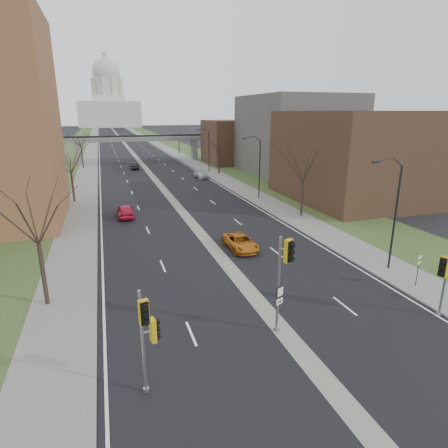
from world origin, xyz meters
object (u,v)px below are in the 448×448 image
signal_pole_median (284,268)px  car_right_mid (201,174)px  car_left_near (125,211)px  speed_limit_sign (419,265)px  signal_pole_left (147,328)px  car_right_near (240,242)px  car_left_far (134,166)px

signal_pole_median → car_right_mid: bearing=56.2°
car_left_near → speed_limit_sign: bearing=126.2°
signal_pole_left → car_left_near: size_ratio=1.10×
signal_pole_left → speed_limit_sign: bearing=2.1°
speed_limit_sign → car_right_near: bearing=104.7°
car_left_near → car_left_far: 39.54m
signal_pole_median → speed_limit_sign: signal_pole_median is taller
car_right_near → speed_limit_sign: bearing=-51.9°
signal_pole_left → signal_pole_median: signal_pole_median is taller
signal_pole_left → speed_limit_sign: signal_pole_left is taller
speed_limit_sign → car_left_far: size_ratio=0.50×
car_right_near → signal_pole_left: bearing=-123.9°
signal_pole_left → car_left_far: (5.22, 69.16, -2.48)m
signal_pole_median → car_left_far: size_ratio=1.24×
car_left_near → car_right_mid: (15.19, 23.67, -0.09)m
car_right_near → signal_pole_median: bearing=-102.1°
car_right_mid → signal_pole_left: bearing=-111.2°
speed_limit_sign → car_right_mid: bearing=68.6°
car_left_near → car_right_near: (9.10, -14.16, -0.11)m
signal_pole_left → car_right_near: size_ratio=1.05×
speed_limit_sign → car_left_far: speed_limit_sign is taller
car_left_near → signal_pole_left: bearing=88.6°
speed_limit_sign → car_right_mid: size_ratio=0.49×
car_left_far → car_right_mid: bearing=122.8°
signal_pole_left → car_right_near: bearing=45.8°
signal_pole_median → car_right_mid: signal_pole_median is taller
car_left_near → car_left_far: (4.35, 39.30, -0.02)m
speed_limit_sign → signal_pole_left: bearing=169.0°
car_left_near → car_right_near: size_ratio=0.95×
signal_pole_median → car_right_near: (2.49, 13.26, -3.26)m
car_left_far → car_right_mid: size_ratio=0.97×
speed_limit_sign → signal_pole_median: bearing=166.2°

